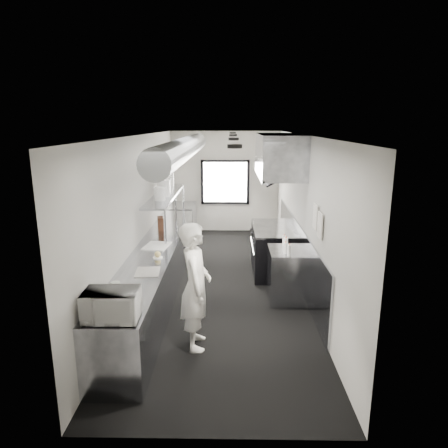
{
  "coord_description": "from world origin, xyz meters",
  "views": [
    {
      "loc": [
        0.16,
        -7.37,
        3.01
      ],
      "look_at": [
        0.04,
        -0.2,
        1.23
      ],
      "focal_mm": 32.72,
      "sensor_mm": 36.0,
      "label": 1
    }
  ],
  "objects_px": {
    "far_work_table": "(182,221)",
    "squeeze_bottle_c": "(286,244)",
    "squeeze_bottle_b": "(286,248)",
    "prep_counter": "(157,270)",
    "plate_stack_a": "(160,194)",
    "line_cook": "(196,286)",
    "squeeze_bottle_a": "(289,250)",
    "bottle_station": "(287,275)",
    "squeeze_bottle_e": "(284,240)",
    "range": "(273,249)",
    "small_plate": "(158,258)",
    "deli_tub_a": "(117,289)",
    "knife_block": "(161,224)",
    "deli_tub_b": "(116,286)",
    "squeeze_bottle_d": "(286,243)",
    "plate_stack_c": "(167,185)",
    "microwave": "(111,305)",
    "pass_shelf": "(166,196)",
    "plate_stack_b": "(164,188)",
    "plate_stack_d": "(169,181)",
    "cutting_board": "(157,246)",
    "exhaust_hood": "(279,156)"
  },
  "relations": [
    {
      "from": "range",
      "to": "squeeze_bottle_a",
      "type": "bearing_deg",
      "value": -87.47
    },
    {
      "from": "bottle_station",
      "to": "plate_stack_a",
      "type": "distance_m",
      "value": 2.83
    },
    {
      "from": "small_plate",
      "to": "plate_stack_c",
      "type": "relative_size",
      "value": 0.47
    },
    {
      "from": "plate_stack_a",
      "to": "prep_counter",
      "type": "bearing_deg",
      "value": -87.03
    },
    {
      "from": "line_cook",
      "to": "plate_stack_b",
      "type": "bearing_deg",
      "value": 11.2
    },
    {
      "from": "squeeze_bottle_c",
      "to": "bottle_station",
      "type": "bearing_deg",
      "value": -42.8
    },
    {
      "from": "line_cook",
      "to": "squeeze_bottle_a",
      "type": "xyz_separation_m",
      "value": [
        1.42,
        1.24,
        0.12
      ]
    },
    {
      "from": "deli_tub_b",
      "to": "knife_block",
      "type": "relative_size",
      "value": 0.48
    },
    {
      "from": "line_cook",
      "to": "squeeze_bottle_d",
      "type": "distance_m",
      "value": 2.19
    },
    {
      "from": "prep_counter",
      "to": "cutting_board",
      "type": "distance_m",
      "value": 0.46
    },
    {
      "from": "line_cook",
      "to": "squeeze_bottle_a",
      "type": "height_order",
      "value": "line_cook"
    },
    {
      "from": "small_plate",
      "to": "squeeze_bottle_b",
      "type": "xyz_separation_m",
      "value": [
        2.08,
        0.27,
        0.09
      ]
    },
    {
      "from": "pass_shelf",
      "to": "deli_tub_b",
      "type": "relative_size",
      "value": 23.76
    },
    {
      "from": "deli_tub_b",
      "to": "deli_tub_a",
      "type": "bearing_deg",
      "value": -66.29
    },
    {
      "from": "cutting_board",
      "to": "deli_tub_b",
      "type": "bearing_deg",
      "value": -96.03
    },
    {
      "from": "range",
      "to": "small_plate",
      "type": "bearing_deg",
      "value": -137.73
    },
    {
      "from": "prep_counter",
      "to": "plate_stack_a",
      "type": "distance_m",
      "value": 1.48
    },
    {
      "from": "squeeze_bottle_a",
      "to": "squeeze_bottle_e",
      "type": "xyz_separation_m",
      "value": [
        -0.01,
        0.59,
        -0.0
      ]
    },
    {
      "from": "plate_stack_b",
      "to": "prep_counter",
      "type": "bearing_deg",
      "value": -88.25
    },
    {
      "from": "bottle_station",
      "to": "squeeze_bottle_b",
      "type": "xyz_separation_m",
      "value": [
        -0.08,
        -0.19,
        0.54
      ]
    },
    {
      "from": "deli_tub_b",
      "to": "plate_stack_a",
      "type": "relative_size",
      "value": 0.5
    },
    {
      "from": "deli_tub_a",
      "to": "plate_stack_b",
      "type": "xyz_separation_m",
      "value": [
        0.09,
        3.28,
        0.78
      ]
    },
    {
      "from": "plate_stack_c",
      "to": "squeeze_bottle_a",
      "type": "xyz_separation_m",
      "value": [
        2.29,
        -2.11,
        -0.75
      ]
    },
    {
      "from": "squeeze_bottle_e",
      "to": "range",
      "type": "bearing_deg",
      "value": 93.56
    },
    {
      "from": "far_work_table",
      "to": "squeeze_bottle_c",
      "type": "height_order",
      "value": "squeeze_bottle_c"
    },
    {
      "from": "pass_shelf",
      "to": "squeeze_bottle_e",
      "type": "distance_m",
      "value": 2.76
    },
    {
      "from": "prep_counter",
      "to": "deli_tub_b",
      "type": "bearing_deg",
      "value": -95.68
    },
    {
      "from": "microwave",
      "to": "squeeze_bottle_b",
      "type": "bearing_deg",
      "value": 45.22
    },
    {
      "from": "plate_stack_a",
      "to": "plate_stack_d",
      "type": "relative_size",
      "value": 0.69
    },
    {
      "from": "plate_stack_b",
      "to": "plate_stack_c",
      "type": "height_order",
      "value": "plate_stack_c"
    },
    {
      "from": "squeeze_bottle_b",
      "to": "small_plate",
      "type": "bearing_deg",
      "value": -172.61
    },
    {
      "from": "plate_stack_d",
      "to": "squeeze_bottle_d",
      "type": "relative_size",
      "value": 1.96
    },
    {
      "from": "far_work_table",
      "to": "squeeze_bottle_c",
      "type": "distance_m",
      "value": 4.5
    },
    {
      "from": "deli_tub_a",
      "to": "knife_block",
      "type": "bearing_deg",
      "value": 89.64
    },
    {
      "from": "range",
      "to": "deli_tub_b",
      "type": "relative_size",
      "value": 12.67
    },
    {
      "from": "line_cook",
      "to": "deli_tub_b",
      "type": "distance_m",
      "value": 1.05
    },
    {
      "from": "bottle_station",
      "to": "plate_stack_a",
      "type": "xyz_separation_m",
      "value": [
        -2.34,
        1.0,
        1.25
      ]
    },
    {
      "from": "range",
      "to": "plate_stack_a",
      "type": "relative_size",
      "value": 6.34
    },
    {
      "from": "plate_stack_a",
      "to": "squeeze_bottle_c",
      "type": "bearing_deg",
      "value": -22.56
    },
    {
      "from": "bottle_station",
      "to": "deli_tub_a",
      "type": "distance_m",
      "value": 3.1
    },
    {
      "from": "squeeze_bottle_a",
      "to": "squeeze_bottle_d",
      "type": "relative_size",
      "value": 1.01
    },
    {
      "from": "exhaust_hood",
      "to": "deli_tub_a",
      "type": "distance_m",
      "value": 4.28
    },
    {
      "from": "squeeze_bottle_c",
      "to": "squeeze_bottle_e",
      "type": "bearing_deg",
      "value": 89.33
    },
    {
      "from": "far_work_table",
      "to": "deli_tub_b",
      "type": "distance_m",
      "value": 5.64
    },
    {
      "from": "pass_shelf",
      "to": "plate_stack_d",
      "type": "bearing_deg",
      "value": 93.12
    },
    {
      "from": "squeeze_bottle_b",
      "to": "far_work_table",
      "type": "bearing_deg",
      "value": 118.51
    },
    {
      "from": "squeeze_bottle_b",
      "to": "bottle_station",
      "type": "bearing_deg",
      "value": 67.81
    },
    {
      "from": "prep_counter",
      "to": "small_plate",
      "type": "relative_size",
      "value": 37.69
    },
    {
      "from": "plate_stack_a",
      "to": "plate_stack_c",
      "type": "distance_m",
      "value": 0.8
    },
    {
      "from": "squeeze_bottle_c",
      "to": "microwave",
      "type": "bearing_deg",
      "value": -130.93
    }
  ]
}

